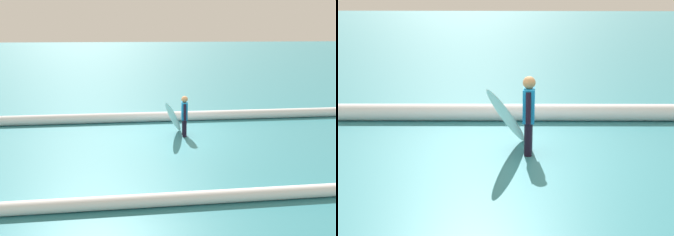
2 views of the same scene
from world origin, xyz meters
TOP-DOWN VIEW (x-y plane):
  - ground_plane at (0.00, 0.00)m, footprint 135.23×135.23m
  - surfer at (-0.33, 0.11)m, footprint 0.22×0.62m
  - surfboard at (0.04, 0.09)m, footprint 0.84×1.42m
  - wave_crest_foreground at (1.37, -1.93)m, footprint 25.30×1.35m
  - wave_crest_midground at (2.00, 5.38)m, footprint 20.84×1.38m

SIDE VIEW (x-z plane):
  - ground_plane at x=0.00m, z-range 0.00..0.00m
  - wave_crest_midground at x=2.00m, z-range 0.00..0.29m
  - wave_crest_foreground at x=1.37m, z-range 0.00..0.38m
  - surfboard at x=0.04m, z-range -0.02..1.30m
  - surfer at x=-0.33m, z-range 0.07..1.46m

